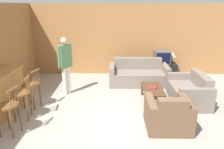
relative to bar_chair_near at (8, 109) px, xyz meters
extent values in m
plane|color=gray|center=(2.24, 0.53, -0.56)|extent=(24.00, 24.00, 0.00)
cube|color=#9E6B3D|center=(2.24, 4.22, 0.74)|extent=(9.40, 0.08, 2.60)
cube|color=#9E6B3D|center=(-0.98, 1.88, 0.74)|extent=(0.08, 8.69, 2.60)
cylinder|color=brown|center=(-0.01, 0.00, 0.07)|extent=(0.48, 0.48, 0.04)
cylinder|color=brown|center=(-0.13, 0.17, -0.26)|extent=(0.04, 0.04, 0.61)
cylinder|color=brown|center=(0.15, 0.12, -0.26)|extent=(0.04, 0.04, 0.61)
cylinder|color=brown|center=(0.10, -0.17, -0.26)|extent=(0.04, 0.04, 0.61)
cylinder|color=brown|center=(0.18, 0.10, 0.25)|extent=(0.02, 0.02, 0.32)
cylinder|color=brown|center=(0.17, 0.01, 0.25)|extent=(0.02, 0.02, 0.32)
cylinder|color=brown|center=(0.15, -0.07, 0.25)|extent=(0.02, 0.02, 0.32)
cylinder|color=brown|center=(0.14, -0.15, 0.25)|extent=(0.02, 0.02, 0.32)
cube|color=brown|center=(0.16, -0.03, 0.43)|extent=(0.10, 0.36, 0.04)
cylinder|color=brown|center=(-0.01, 0.64, 0.07)|extent=(0.47, 0.47, 0.04)
cylinder|color=brown|center=(-0.18, 0.77, -0.26)|extent=(0.04, 0.04, 0.61)
cylinder|color=brown|center=(-0.14, 0.48, -0.26)|extent=(0.04, 0.04, 0.61)
cylinder|color=brown|center=(0.11, 0.81, -0.26)|extent=(0.04, 0.04, 0.61)
cylinder|color=brown|center=(0.15, 0.52, -0.26)|extent=(0.04, 0.04, 0.61)
cylinder|color=brown|center=(0.15, 0.79, 0.25)|extent=(0.02, 0.02, 0.32)
cylinder|color=brown|center=(0.16, 0.71, 0.25)|extent=(0.02, 0.02, 0.32)
cylinder|color=brown|center=(0.17, 0.63, 0.25)|extent=(0.02, 0.02, 0.32)
cylinder|color=brown|center=(0.18, 0.54, 0.25)|extent=(0.02, 0.02, 0.32)
cube|color=brown|center=(0.16, 0.67, 0.43)|extent=(0.08, 0.36, 0.04)
cylinder|color=brown|center=(-0.01, 1.25, 0.07)|extent=(0.50, 0.50, 0.04)
cylinder|color=brown|center=(-0.12, 1.42, -0.26)|extent=(0.04, 0.04, 0.61)
cylinder|color=brown|center=(-0.19, 1.14, -0.26)|extent=(0.04, 0.04, 0.61)
cylinder|color=brown|center=(0.16, 1.35, -0.26)|extent=(0.04, 0.04, 0.61)
cylinder|color=brown|center=(0.09, 1.07, -0.26)|extent=(0.04, 0.04, 0.61)
cylinder|color=brown|center=(0.19, 1.33, 0.25)|extent=(0.02, 0.02, 0.32)
cylinder|color=brown|center=(0.17, 1.24, 0.25)|extent=(0.02, 0.02, 0.32)
cylinder|color=brown|center=(0.15, 1.16, 0.25)|extent=(0.02, 0.02, 0.32)
cylinder|color=brown|center=(0.13, 1.08, 0.25)|extent=(0.02, 0.02, 0.32)
cube|color=brown|center=(0.16, 1.20, 0.43)|extent=(0.12, 0.35, 0.04)
cube|color=#70665B|center=(2.90, 3.01, -0.34)|extent=(1.61, 0.93, 0.44)
cube|color=#70665B|center=(2.90, 3.36, 0.07)|extent=(1.61, 0.22, 0.39)
cube|color=#70665B|center=(2.02, 3.01, -0.24)|extent=(0.16, 0.93, 0.65)
cube|color=#70665B|center=(3.78, 3.01, -0.24)|extent=(0.16, 0.93, 0.65)
cube|color=brown|center=(3.25, 0.31, -0.34)|extent=(0.59, 0.89, 0.44)
cube|color=brown|center=(3.25, -0.03, 0.06)|extent=(0.59, 0.22, 0.37)
cube|color=brown|center=(3.63, 0.31, -0.24)|extent=(0.16, 0.89, 0.64)
cube|color=brown|center=(2.88, 0.31, -0.24)|extent=(0.16, 0.89, 0.64)
cube|color=#70665B|center=(4.10, 1.62, -0.34)|extent=(0.86, 1.11, 0.44)
cube|color=#70665B|center=(4.42, 1.62, 0.05)|extent=(0.22, 1.11, 0.35)
cube|color=#70665B|center=(4.10, 2.26, -0.25)|extent=(0.86, 0.16, 0.63)
cube|color=#70665B|center=(4.10, 0.99, -0.25)|extent=(0.86, 0.16, 0.63)
cube|color=#472D1E|center=(3.14, 1.60, -0.18)|extent=(0.52, 1.06, 0.04)
cube|color=#472D1E|center=(2.92, 1.11, -0.38)|extent=(0.06, 0.06, 0.37)
cube|color=#472D1E|center=(3.36, 1.11, -0.38)|extent=(0.06, 0.06, 0.37)
cube|color=#472D1E|center=(2.92, 2.09, -0.38)|extent=(0.06, 0.06, 0.37)
cube|color=#472D1E|center=(3.36, 2.09, -0.38)|extent=(0.06, 0.06, 0.37)
cube|color=black|center=(3.83, 3.89, -0.31)|extent=(1.06, 0.51, 0.50)
cube|color=#4C4C4C|center=(3.83, 3.89, 0.17)|extent=(0.55, 0.51, 0.47)
cube|color=black|center=(3.83, 3.63, 0.17)|extent=(0.48, 0.01, 0.40)
cube|color=maroon|center=(3.13, 1.62, -0.14)|extent=(0.25, 0.22, 0.03)
cylinder|color=brown|center=(4.20, 3.89, -0.05)|extent=(0.16, 0.16, 0.02)
cylinder|color=brown|center=(4.20, 3.89, 0.07)|extent=(0.03, 0.03, 0.21)
cone|color=tan|center=(4.20, 3.89, 0.27)|extent=(0.29, 0.29, 0.19)
cylinder|color=silver|center=(0.73, 2.21, -0.15)|extent=(0.12, 0.12, 0.82)
cylinder|color=silver|center=(0.65, 2.09, -0.15)|extent=(0.12, 0.12, 0.82)
cube|color=#4C754C|center=(0.69, 2.15, 0.58)|extent=(0.36, 0.43, 0.65)
cylinder|color=#4C754C|center=(0.81, 2.33, 0.61)|extent=(0.08, 0.08, 0.60)
cylinder|color=#4C754C|center=(0.56, 1.96, 0.61)|extent=(0.08, 0.08, 0.60)
sphere|color=tan|center=(0.69, 2.15, 1.02)|extent=(0.19, 0.19, 0.19)
camera|label=1|loc=(2.12, -3.90, 1.97)|focal=35.00mm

